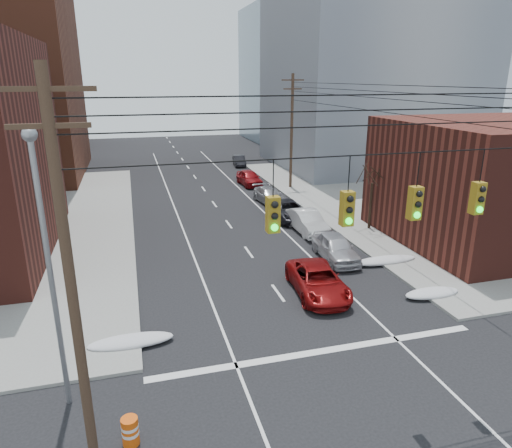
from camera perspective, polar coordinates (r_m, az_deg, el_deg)
sidewalk_ne at (r=49.98m, az=27.66°, el=3.60°), size 40.00×40.00×0.15m
building_brick_far at (r=84.62m, az=-29.33°, el=12.52°), size 22.00×18.00×12.00m
building_office at (r=59.71m, az=14.16°, el=19.15°), size 22.00×20.00×25.00m
building_glass at (r=84.12m, az=6.31°, el=18.01°), size 20.00×18.00×22.00m
utility_pole_left at (r=12.40m, az=-22.19°, el=-6.61°), size 2.20×0.28×11.00m
utility_pole_far at (r=45.22m, az=4.48°, el=11.65°), size 2.20×0.28×11.00m
traffic_signals at (r=13.64m, az=15.50°, el=2.46°), size 17.00×0.42×2.02m
street_light at (r=15.40m, az=-24.66°, el=-3.18°), size 0.44×0.44×9.32m
bare_tree at (r=33.72m, az=14.16°, el=3.03°), size 2.09×2.20×4.93m
snow_nw at (r=20.19m, az=-15.37°, el=-13.95°), size 3.50×1.08×0.42m
snow_ne at (r=25.03m, az=21.14°, el=-8.06°), size 3.00×1.08×0.42m
snow_east_far at (r=28.40m, az=15.85°, el=-4.40°), size 4.00×1.08×0.42m
red_pickup at (r=23.71m, az=7.72°, el=-7.05°), size 2.82×5.33×1.43m
parked_car_a at (r=28.17m, az=9.92°, el=-2.89°), size 2.13×4.72×1.57m
parked_car_b at (r=32.85m, az=6.43°, el=0.30°), size 1.75×4.81×1.57m
parked_car_c at (r=35.84m, az=4.03°, el=1.74°), size 2.41×5.15×1.43m
parked_car_d at (r=40.40m, az=1.70°, el=3.58°), size 2.28×4.79×1.35m
parked_car_e at (r=47.17m, az=-0.84°, el=5.79°), size 2.09×4.65×1.55m
parked_car_f at (r=57.86m, az=-2.11°, el=7.90°), size 1.76×3.99×1.27m
lot_car_b at (r=38.35m, az=-27.55°, el=1.14°), size 5.70×2.68×1.58m
construction_barrel at (r=15.58m, az=-15.45°, el=-23.66°), size 0.53×0.53×0.92m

